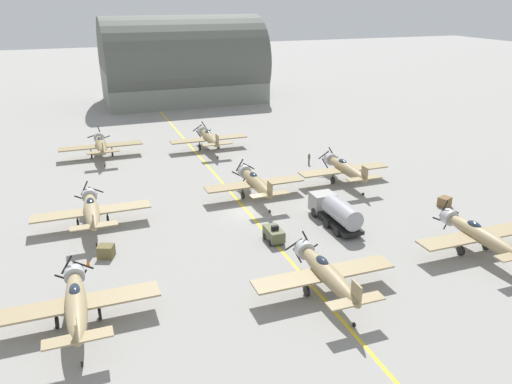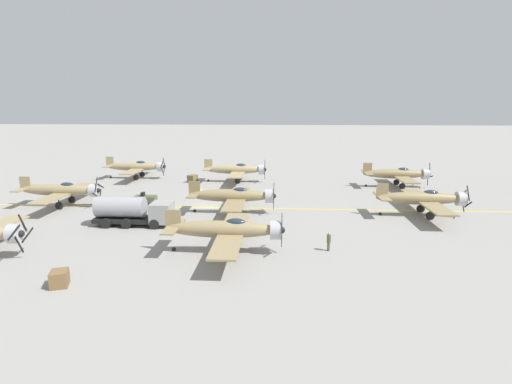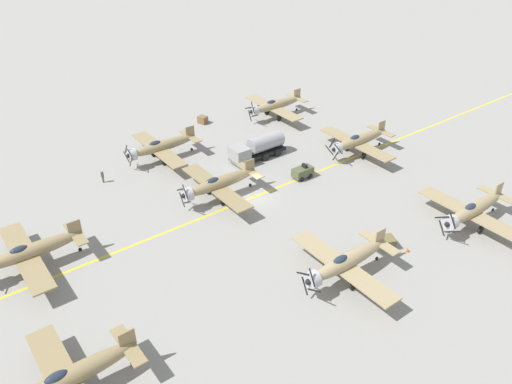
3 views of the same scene
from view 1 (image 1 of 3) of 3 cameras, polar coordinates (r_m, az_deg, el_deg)
name	(u,v)px [view 1 (image 1 of 3)]	position (r m, az deg, el deg)	size (l,w,h in m)	color
ground_plane	(248,212)	(55.73, -0.93, -2.34)	(400.00, 400.00, 0.00)	gray
taxiway_stripe	(248,212)	(55.73, -0.93, -2.34)	(0.30, 160.00, 0.01)	yellow
airplane_far_center	(209,138)	(78.00, -5.36, 6.21)	(12.00, 9.98, 3.65)	#937F56
airplane_far_left	(101,145)	(77.37, -17.30, 5.19)	(12.00, 9.98, 3.76)	#917D54
airplane_near_center	(326,273)	(40.66, 8.01, -9.11)	(12.00, 9.98, 3.65)	#9B875E
airplane_mid_center	(256,182)	(58.82, -0.04, 1.10)	(12.00, 9.98, 3.65)	#937E55
airplane_near_left	(76,303)	(38.97, -19.88, -11.82)	(12.00, 9.98, 3.65)	tan
airplane_mid_left	(92,210)	(54.08, -18.28, -1.95)	(12.00, 9.98, 3.65)	tan
airplane_near_right	(479,234)	(50.63, 24.13, -4.45)	(12.00, 9.98, 3.67)	tan
airplane_mid_right	(345,168)	(64.66, 10.16, 2.69)	(12.00, 9.98, 3.65)	#97835A
fuel_tanker	(335,211)	(52.97, 9.06, -2.17)	(2.68, 8.00, 2.98)	black
tow_tractor	(274,234)	(49.12, 2.05, -4.80)	(1.57, 2.60, 1.79)	#515638
ground_crew_walking	(309,158)	(71.70, 6.08, 3.86)	(0.35, 0.35, 1.62)	#515638
supply_crate_by_tanker	(445,202)	(61.05, 20.74, -1.05)	(1.32, 1.10, 1.10)	brown
supply_crate_mid_lane	(106,251)	(48.36, -16.77, -6.51)	(1.42, 1.19, 1.19)	brown
traffic_cone	(88,263)	(47.59, -18.67, -7.67)	(0.36, 0.36, 0.55)	orange
hangar	(183,68)	(115.76, -8.33, 13.83)	(34.59, 20.07, 20.07)	gray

